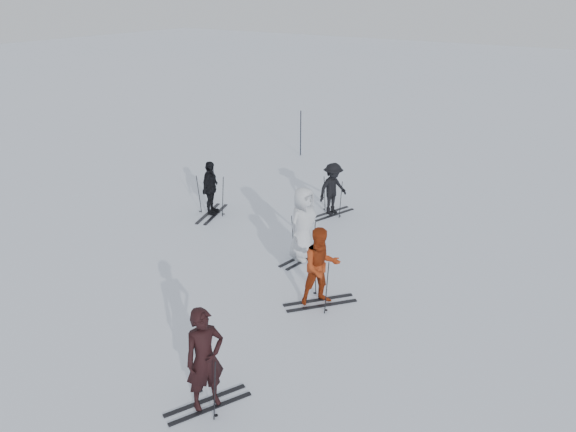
% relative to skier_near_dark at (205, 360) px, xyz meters
% --- Properties ---
extents(ground, '(120.00, 120.00, 0.00)m').
position_rel_skier_near_dark_xyz_m(ground, '(-2.27, 4.86, -0.94)').
color(ground, silver).
rests_on(ground, ground).
extents(skier_near_dark, '(0.70, 0.81, 1.88)m').
position_rel_skier_near_dark_xyz_m(skier_near_dark, '(0.00, 0.00, 0.00)').
color(skier_near_dark, black).
rests_on(skier_near_dark, ground).
extents(skier_red, '(1.10, 1.13, 1.83)m').
position_rel_skier_near_dark_xyz_m(skier_red, '(-0.10, 3.96, -0.03)').
color(skier_red, '#922F10').
rests_on(skier_red, ground).
extents(skier_grey, '(0.75, 1.04, 1.96)m').
position_rel_skier_near_dark_xyz_m(skier_grey, '(-1.64, 5.64, 0.04)').
color(skier_grey, silver).
rests_on(skier_grey, ground).
extents(skier_uphill_left, '(0.70, 1.08, 1.70)m').
position_rel_skier_near_dark_xyz_m(skier_uphill_left, '(-5.69, 6.63, -0.09)').
color(skier_uphill_left, black).
rests_on(skier_uphill_left, ground).
extents(skier_uphill_far, '(0.90, 1.20, 1.64)m').
position_rel_skier_near_dark_xyz_m(skier_uphill_far, '(-2.55, 8.77, -0.12)').
color(skier_uphill_far, black).
rests_on(skier_uphill_far, ground).
extents(skis_near_dark, '(1.78, 1.42, 1.15)m').
position_rel_skier_near_dark_xyz_m(skis_near_dark, '(0.00, 0.00, -0.37)').
color(skis_near_dark, black).
rests_on(skis_near_dark, ground).
extents(skis_red, '(1.91, 1.80, 1.26)m').
position_rel_skier_near_dark_xyz_m(skis_red, '(-0.10, 3.96, -0.31)').
color(skis_red, black).
rests_on(skis_red, ground).
extents(skis_grey, '(1.73, 1.08, 1.19)m').
position_rel_skier_near_dark_xyz_m(skis_grey, '(-1.64, 5.64, -0.35)').
color(skis_grey, black).
rests_on(skis_grey, ground).
extents(skis_uphill_left, '(2.01, 1.46, 1.31)m').
position_rel_skier_near_dark_xyz_m(skis_uphill_left, '(-5.69, 6.63, -0.29)').
color(skis_uphill_left, black).
rests_on(skis_uphill_left, ground).
extents(skis_uphill_far, '(1.84, 1.33, 1.21)m').
position_rel_skier_near_dark_xyz_m(skis_uphill_far, '(-2.55, 8.77, -0.34)').
color(skis_uphill_far, black).
rests_on(skis_uphill_far, ground).
extents(piste_marker, '(0.05, 0.05, 1.90)m').
position_rel_skier_near_dark_xyz_m(piste_marker, '(-6.92, 13.73, 0.01)').
color(piste_marker, black).
rests_on(piste_marker, ground).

